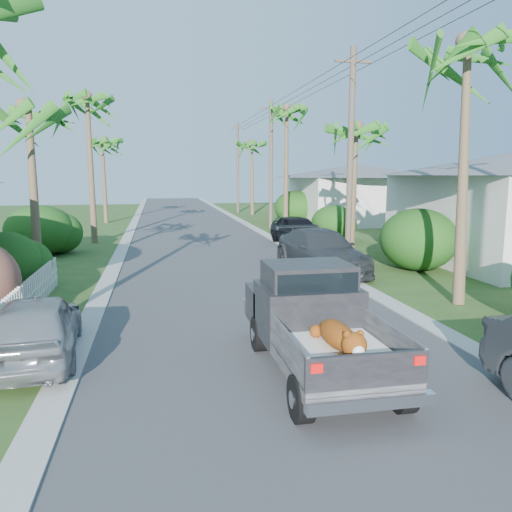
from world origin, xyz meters
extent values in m
plane|color=#2F491B|center=(0.00, 0.00, 0.00)|extent=(120.00, 120.00, 0.00)
cube|color=#38383A|center=(0.00, 25.00, 0.01)|extent=(8.00, 100.00, 0.02)
cube|color=#A5A39E|center=(-4.30, 25.00, 0.03)|extent=(0.60, 100.00, 0.06)
cube|color=#A5A39E|center=(4.30, 25.00, 0.03)|extent=(0.60, 100.00, 0.06)
cylinder|color=black|center=(-0.35, -0.20, 0.38)|extent=(0.28, 0.76, 0.76)
cylinder|color=black|center=(1.35, -0.20, 0.38)|extent=(0.28, 0.76, 0.76)
cylinder|color=black|center=(-0.35, 3.05, 0.38)|extent=(0.28, 0.76, 0.76)
cylinder|color=black|center=(1.35, 3.05, 0.38)|extent=(0.28, 0.76, 0.76)
cube|color=slate|center=(0.50, 0.45, 0.62)|extent=(1.90, 2.40, 0.24)
cube|color=slate|center=(-0.42, 0.45, 1.00)|extent=(0.06, 2.40, 0.55)
cube|color=slate|center=(1.42, 0.45, 1.00)|extent=(0.06, 2.40, 0.55)
cube|color=black|center=(0.50, -0.72, 0.98)|extent=(1.92, 0.08, 0.52)
cube|color=silver|center=(0.50, -0.88, 0.55)|extent=(1.98, 0.18, 0.18)
cube|color=red|center=(-0.30, -0.77, 1.10)|extent=(0.18, 0.05, 0.14)
cube|color=red|center=(1.30, -0.77, 1.10)|extent=(0.18, 0.05, 0.14)
cube|color=black|center=(0.50, 2.30, 1.05)|extent=(1.94, 1.65, 1.10)
cube|color=black|center=(0.50, 2.30, 1.78)|extent=(1.70, 1.35, 0.55)
cube|color=black|center=(0.50, 1.63, 1.75)|extent=(1.60, 0.05, 0.45)
cube|color=black|center=(0.50, 3.55, 0.90)|extent=(1.94, 1.20, 0.80)
cube|color=white|center=(0.50, 0.45, 0.82)|extent=(1.70, 2.10, 0.16)
ellipsoid|color=orange|center=(0.50, 0.55, 1.12)|extent=(0.48, 1.25, 0.43)
sphere|color=orange|center=(0.50, -0.20, 1.20)|extent=(0.40, 0.40, 0.40)
ellipsoid|color=white|center=(0.50, 0.55, 1.02)|extent=(0.32, 0.86, 0.18)
imported|color=#313336|center=(3.84, 11.38, 0.82)|extent=(2.76, 5.85, 1.65)
imported|color=black|center=(5.00, 18.90, 0.80)|extent=(2.32, 4.88, 1.61)
imported|color=#9D9FA4|center=(-5.00, 3.41, 0.70)|extent=(2.04, 4.26, 1.40)
cone|color=brown|center=(-6.80, 12.00, 3.10)|extent=(0.36, 0.61, 6.21)
cone|color=brown|center=(-6.00, 22.00, 4.00)|extent=(0.36, 0.36, 8.00)
cone|color=brown|center=(-6.50, 34.00, 3.25)|extent=(0.36, 0.75, 6.51)
cone|color=brown|center=(6.30, 6.00, 3.75)|extent=(0.36, 0.73, 7.51)
cone|color=brown|center=(6.60, 15.00, 3.00)|extent=(0.36, 0.54, 6.01)
cone|color=brown|center=(6.20, 26.00, 4.10)|extent=(0.36, 0.36, 8.20)
cone|color=brown|center=(6.50, 40.00, 3.40)|extent=(0.36, 0.63, 6.81)
ellipsoid|color=#194112|center=(-7.40, 10.00, 1.00)|extent=(2.40, 2.64, 2.00)
ellipsoid|color=#194112|center=(-8.00, 18.00, 1.20)|extent=(3.20, 3.52, 2.40)
ellipsoid|color=#194112|center=(7.80, 11.00, 1.25)|extent=(3.00, 3.30, 2.50)
ellipsoid|color=#194112|center=(7.50, 20.00, 1.05)|extent=(2.60, 2.86, 2.10)
ellipsoid|color=#194112|center=(8.00, 30.00, 1.30)|extent=(3.20, 3.52, 2.60)
cube|color=white|center=(-6.00, 5.50, 0.50)|extent=(0.10, 11.00, 1.00)
cube|color=silver|center=(13.00, 30.00, 1.80)|extent=(9.00, 8.00, 3.60)
cone|color=#595B60|center=(13.00, 30.00, 4.10)|extent=(6.48, 6.48, 1.00)
cylinder|color=brown|center=(5.60, 13.00, 4.50)|extent=(0.26, 0.26, 9.00)
cube|color=brown|center=(5.60, 13.00, 8.40)|extent=(1.60, 0.10, 0.10)
cylinder|color=brown|center=(5.60, 28.00, 4.50)|extent=(0.26, 0.26, 9.00)
cube|color=brown|center=(5.60, 28.00, 8.40)|extent=(1.60, 0.10, 0.10)
cylinder|color=brown|center=(5.60, 43.00, 4.50)|extent=(0.26, 0.26, 9.00)
cube|color=brown|center=(5.60, 43.00, 8.40)|extent=(1.60, 0.10, 0.10)
camera|label=1|loc=(-2.46, -7.23, 3.83)|focal=35.00mm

